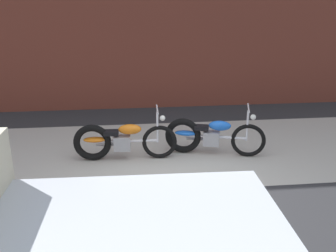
# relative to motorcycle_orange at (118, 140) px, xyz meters

# --- Properties ---
(ground_plane) EXTENTS (80.00, 80.00, 0.00)m
(ground_plane) POSITION_rel_motorcycle_orange_xyz_m (0.93, -1.40, -0.40)
(ground_plane) COLOR #2D2D30
(sidewalk_slab) EXTENTS (36.00, 3.50, 0.01)m
(sidewalk_slab) POSITION_rel_motorcycle_orange_xyz_m (0.93, 0.35, -0.40)
(sidewalk_slab) COLOR #B2ADA3
(sidewalk_slab) RESTS_ON ground
(brick_building_wall) EXTENTS (36.00, 0.50, 5.77)m
(brick_building_wall) POSITION_rel_motorcycle_orange_xyz_m (0.93, 3.80, 2.49)
(brick_building_wall) COLOR brown
(brick_building_wall) RESTS_ON ground
(motorcycle_orange) EXTENTS (2.01, 0.58, 1.03)m
(motorcycle_orange) POSITION_rel_motorcycle_orange_xyz_m (0.00, 0.00, 0.00)
(motorcycle_orange) COLOR black
(motorcycle_orange) RESTS_ON ground
(motorcycle_blue) EXTENTS (1.96, 0.78, 1.03)m
(motorcycle_blue) POSITION_rel_motorcycle_orange_xyz_m (1.78, 0.07, 0.00)
(motorcycle_blue) COLOR black
(motorcycle_blue) RESTS_ON ground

